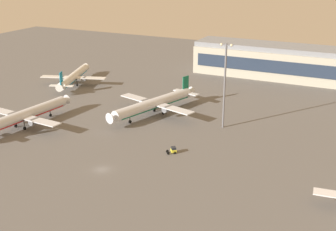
{
  "coord_description": "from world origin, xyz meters",
  "views": [
    {
      "loc": [
        69.25,
        -97.93,
        59.04
      ],
      "look_at": [
        1.61,
        40.43,
        4.0
      ],
      "focal_mm": 48.24,
      "sensor_mm": 36.0,
      "label": 1
    }
  ],
  "objects_px": {
    "airplane_near_gate": "(155,104)",
    "airplane_taxiway_distant": "(74,77)",
    "airplane_mid_apron": "(24,116)",
    "pushback_tug": "(173,150)",
    "apron_light_west": "(225,81)"
  },
  "relations": [
    {
      "from": "airplane_near_gate",
      "to": "airplane_taxiway_distant",
      "type": "xyz_separation_m",
      "value": [
        -54.76,
        20.68,
        -0.53
      ]
    },
    {
      "from": "airplane_mid_apron",
      "to": "pushback_tug",
      "type": "xyz_separation_m",
      "value": [
        58.4,
        2.84,
        -3.19
      ]
    },
    {
      "from": "airplane_taxiway_distant",
      "to": "apron_light_west",
      "type": "distance_m",
      "value": 87.33
    },
    {
      "from": "airplane_mid_apron",
      "to": "airplane_taxiway_distant",
      "type": "bearing_deg",
      "value": 114.34
    },
    {
      "from": "airplane_mid_apron",
      "to": "airplane_taxiway_distant",
      "type": "xyz_separation_m",
      "value": [
        -18.47,
        53.46,
        -0.33
      ]
    },
    {
      "from": "airplane_near_gate",
      "to": "airplane_taxiway_distant",
      "type": "height_order",
      "value": "airplane_near_gate"
    },
    {
      "from": "airplane_near_gate",
      "to": "pushback_tug",
      "type": "height_order",
      "value": "airplane_near_gate"
    },
    {
      "from": "airplane_near_gate",
      "to": "pushback_tug",
      "type": "bearing_deg",
      "value": 142.42
    },
    {
      "from": "airplane_mid_apron",
      "to": "airplane_taxiway_distant",
      "type": "relative_size",
      "value": 1.12
    },
    {
      "from": "airplane_taxiway_distant",
      "to": "pushback_tug",
      "type": "bearing_deg",
      "value": -52.43
    },
    {
      "from": "airplane_near_gate",
      "to": "apron_light_west",
      "type": "bearing_deg",
      "value": -167.26
    },
    {
      "from": "airplane_near_gate",
      "to": "airplane_taxiway_distant",
      "type": "bearing_deg",
      "value": -4.72
    },
    {
      "from": "airplane_near_gate",
      "to": "pushback_tug",
      "type": "xyz_separation_m",
      "value": [
        22.11,
        -29.94,
        -3.4
      ]
    },
    {
      "from": "pushback_tug",
      "to": "apron_light_west",
      "type": "bearing_deg",
      "value": 128.65
    },
    {
      "from": "airplane_mid_apron",
      "to": "pushback_tug",
      "type": "height_order",
      "value": "airplane_mid_apron"
    }
  ]
}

